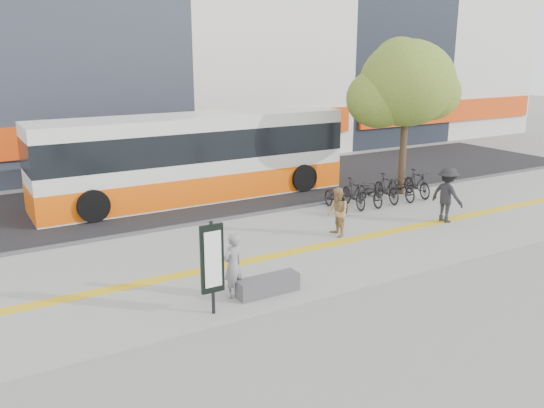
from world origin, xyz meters
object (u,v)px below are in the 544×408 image
bus (194,159)px  pedestrian_dark (447,195)px  seated_woman (233,265)px  pedestrian_tan (338,212)px  street_tree (405,85)px  signboard (212,260)px  bench (268,285)px

bus → pedestrian_dark: 9.79m
seated_woman → pedestrian_tan: 5.53m
street_tree → bus: bearing=154.1°
signboard → pedestrian_dark: size_ratio=1.14×
bus → seated_woman: bus is taller
pedestrian_dark → seated_woman: bearing=96.3°
bench → signboard: 1.94m
pedestrian_dark → signboard: bearing=98.7°
pedestrian_tan → signboard: bearing=-51.8°
signboard → pedestrian_dark: 10.28m
bench → street_tree: bearing=31.6°
seated_woman → pedestrian_dark: (9.18, 1.83, 0.16)m
bench → pedestrian_tan: (4.16, 2.75, 0.57)m
street_tree → pedestrian_dark: size_ratio=3.27×
bench → bus: bus is taller
bench → street_tree: 12.23m
signboard → seated_woman: signboard is taller
bench → seated_woman: seated_woman is taller
signboard → pedestrian_tan: signboard is taller
bench → pedestrian_dark: 8.68m
street_tree → bench: bearing=-148.4°
bench → pedestrian_tan: pedestrian_tan is taller
bench → seated_woman: bearing=159.9°
bench → bus: size_ratio=0.13×
street_tree → pedestrian_dark: bearing=-109.7°
street_tree → pedestrian_tan: 7.46m
signboard → pedestrian_tan: bearing=27.9°
seated_woman → bench: bearing=142.0°
street_tree → bus: street_tree is taller
signboard → bus: (3.80, 10.01, 0.26)m
pedestrian_dark → bench: bearing=99.2°
street_tree → pedestrian_tan: bearing=-149.8°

